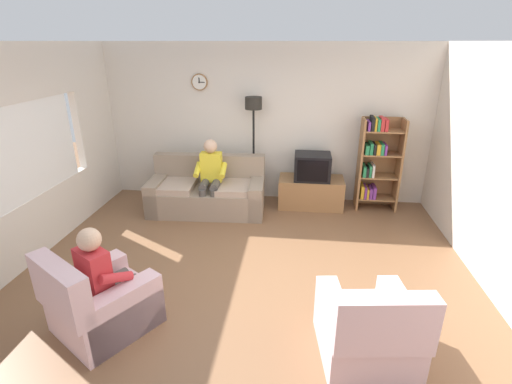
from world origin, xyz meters
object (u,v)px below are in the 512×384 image
at_px(couch, 207,193).
at_px(armchair_near_bookshelf, 368,331).
at_px(bookshelf, 376,161).
at_px(floor_lamp, 254,121).
at_px(person_in_left_armchair, 104,273).
at_px(armchair_near_window, 101,304).
at_px(person_on_couch, 210,174).
at_px(tv, 312,167).
at_px(tv_stand, 311,192).

xyz_separation_m(couch, armchair_near_bookshelf, (2.18, -3.02, -0.02)).
bearing_deg(bookshelf, armchair_near_bookshelf, -100.05).
relative_size(couch, floor_lamp, 1.05).
bearing_deg(floor_lamp, bookshelf, -0.87).
height_order(floor_lamp, person_in_left_armchair, floor_lamp).
height_order(floor_lamp, armchair_near_window, floor_lamp).
height_order(armchair_near_window, person_on_couch, person_on_couch).
relative_size(tv, person_in_left_armchair, 0.54).
distance_m(couch, armchair_near_window, 2.97).
xyz_separation_m(tv_stand, tv, (-0.00, -0.02, 0.47)).
xyz_separation_m(couch, tv, (1.74, 0.36, 0.42)).
distance_m(tv, armchair_near_window, 3.95).
relative_size(armchair_near_bookshelf, person_on_couch, 0.79).
relative_size(armchair_near_window, person_on_couch, 0.94).
xyz_separation_m(bookshelf, armchair_near_bookshelf, (-0.62, -3.47, -0.54)).
height_order(tv_stand, tv, tv).
bearing_deg(couch, armchair_near_bookshelf, -54.14).
height_order(tv_stand, person_on_couch, person_on_couch).
relative_size(bookshelf, person_on_couch, 1.28).
xyz_separation_m(tv_stand, armchair_near_window, (-2.11, -3.33, 0.04)).
xyz_separation_m(tv_stand, person_on_couch, (-1.65, -0.49, 0.44)).
bearing_deg(armchair_near_bookshelf, couch, 125.86).
bearing_deg(armchair_near_bookshelf, tv, 97.44).
distance_m(bookshelf, armchair_near_window, 4.68).
distance_m(tv, person_on_couch, 1.71).
bearing_deg(person_on_couch, armchair_near_bookshelf, -54.35).
relative_size(couch, person_on_couch, 1.56).
xyz_separation_m(floor_lamp, person_in_left_armchair, (-1.05, -3.35, -0.85)).
bearing_deg(tv, floor_lamp, 173.05).
relative_size(tv_stand, bookshelf, 0.69).
distance_m(floor_lamp, armchair_near_bookshelf, 3.97).
bearing_deg(armchair_near_window, floor_lamp, 72.20).
height_order(armchair_near_window, person_in_left_armchair, person_in_left_armchair).
height_order(bookshelf, person_on_couch, bookshelf).
height_order(armchair_near_bookshelf, person_on_couch, person_on_couch).
bearing_deg(person_in_left_armchair, floor_lamp, 72.56).
distance_m(couch, person_on_couch, 0.41).
xyz_separation_m(tv_stand, person_in_left_armchair, (-2.07, -3.25, 0.35)).
bearing_deg(bookshelf, couch, -170.83).
xyz_separation_m(tv_stand, bookshelf, (1.06, 0.07, 0.58)).
height_order(couch, bookshelf, bookshelf).
distance_m(armchair_near_window, person_on_couch, 2.90).
relative_size(armchair_near_bookshelf, person_in_left_armchair, 0.87).
xyz_separation_m(tv_stand, armchair_near_bookshelf, (0.44, -3.41, 0.04)).
bearing_deg(person_in_left_armchair, tv, 57.39).
bearing_deg(tv, armchair_near_bookshelf, -82.56).
bearing_deg(couch, person_on_couch, -48.95).
height_order(tv, person_on_couch, person_on_couch).
height_order(couch, person_on_couch, person_on_couch).
height_order(tv, armchair_near_window, tv).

